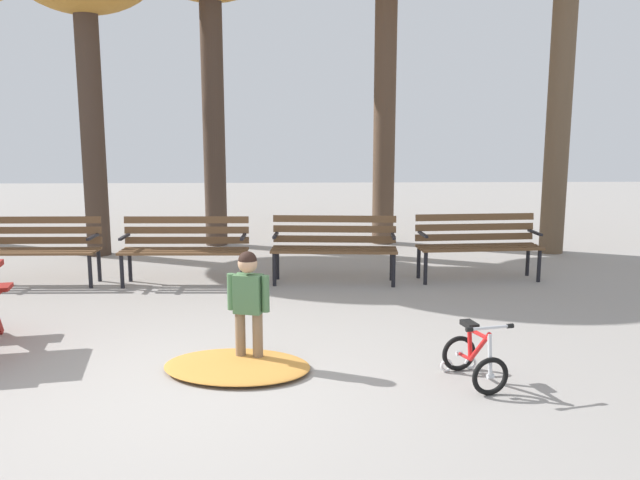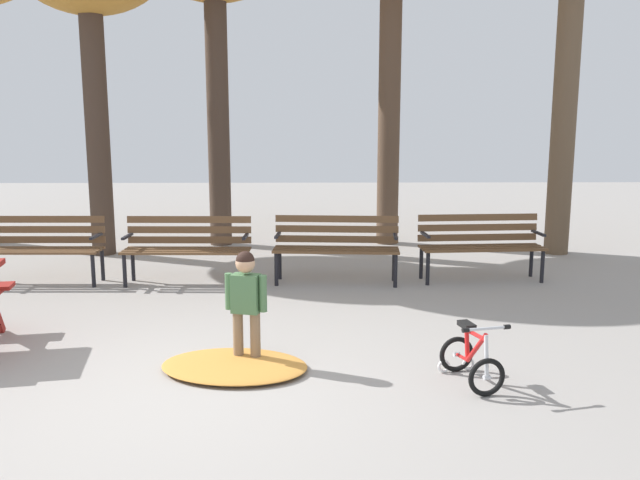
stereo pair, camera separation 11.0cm
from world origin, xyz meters
The scene contains 8 objects.
ground centered at (0.00, 0.00, 0.00)m, with size 36.00×36.00×0.00m, color gray.
park_bench_far_left centered at (-2.52, 3.57, 0.51)m, with size 1.61×0.48×0.85m.
park_bench_left centered at (-0.62, 3.52, 0.51)m, with size 1.61×0.50×0.85m.
park_bench_right centered at (1.28, 3.55, 0.51)m, with size 1.63×0.57×0.85m.
park_bench_far_right centered at (3.17, 3.66, 0.51)m, with size 1.63×0.56×0.85m.
child_standing centered at (0.40, 0.62, 0.57)m, with size 0.36×0.22×0.98m.
kids_bicycle centered at (2.22, 0.14, 0.20)m, with size 0.47×0.61×0.54m.
leaf_pile centered at (0.31, 0.46, 0.04)m, with size 1.23×0.86×0.07m, color #C68438.
Camera 2 is at (0.95, -4.80, 2.04)m, focal length 37.04 mm.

